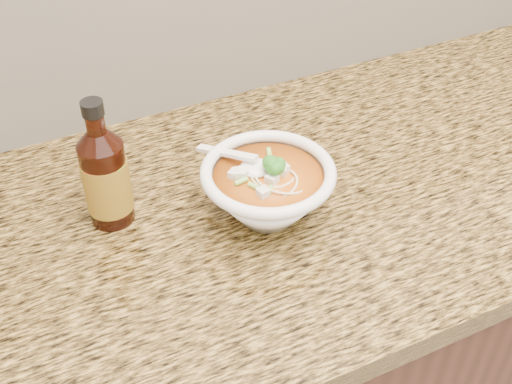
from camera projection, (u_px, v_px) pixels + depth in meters
name	position (u px, v px, depth m)	size (l,w,h in m)	color
cabinet	(332.00, 339.00, 1.39)	(4.00, 0.65, 0.86)	black
counter_slab	(352.00, 178.00, 1.10)	(4.00, 0.68, 0.04)	#A17C3B
soup_bowl	(268.00, 191.00, 0.97)	(0.20, 0.22, 0.11)	white
hot_sauce_bottle	(106.00, 178.00, 0.94)	(0.08, 0.08, 0.21)	#381107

